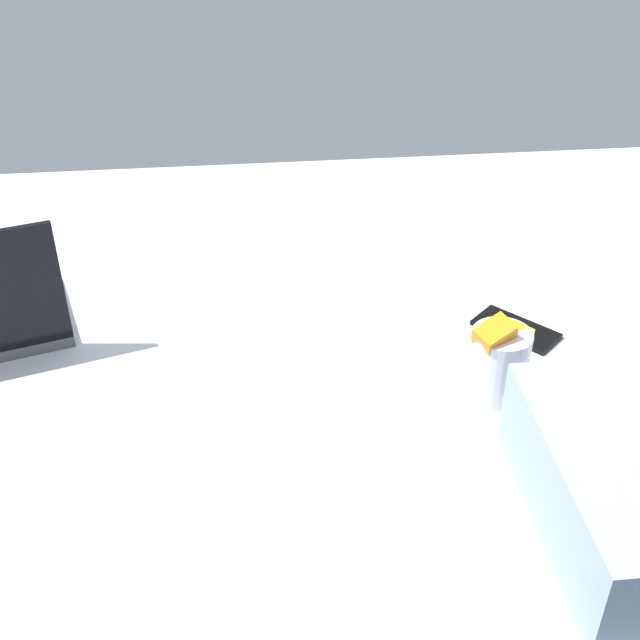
{
  "coord_description": "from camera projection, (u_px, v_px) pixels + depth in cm",
  "views": [
    {
      "loc": [
        14.41,
        117.13,
        99.44
      ],
      "look_at": [
        2.87,
        6.67,
        24.0
      ],
      "focal_mm": 47.04,
      "sensor_mm": 36.0,
      "label": 1
    }
  ],
  "objects": [
    {
      "name": "charger_cable",
      "position": [
        3.0,
        271.0,
        1.58
      ],
      "size": [
        16.8,
        3.86,
        0.6
      ],
      "primitive_type": "cube",
      "rotation": [
        0.0,
        0.0,
        0.19
      ],
      "color": "black",
      "rests_on": "bed_mattress"
    },
    {
      "name": "cell_phone",
      "position": [
        516.0,
        329.0,
        1.42
      ],
      "size": [
        14.54,
        14.86,
        0.8
      ],
      "primitive_type": "cube",
      "rotation": [
        0.0,
        0.0,
        0.75
      ],
      "color": "black",
      "rests_on": "bed_mattress"
    },
    {
      "name": "bed_mattress",
      "position": [
        332.0,
        368.0,
        1.48
      ],
      "size": [
        180.0,
        140.0,
        18.0
      ],
      "primitive_type": "cube",
      "color": "#B7BCC6",
      "rests_on": "ground"
    },
    {
      "name": "snack_cup",
      "position": [
        499.0,
        360.0,
        1.25
      ],
      "size": [
        10.26,
        9.01,
        14.04
      ],
      "color": "silver",
      "rests_on": "bed_mattress"
    }
  ]
}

